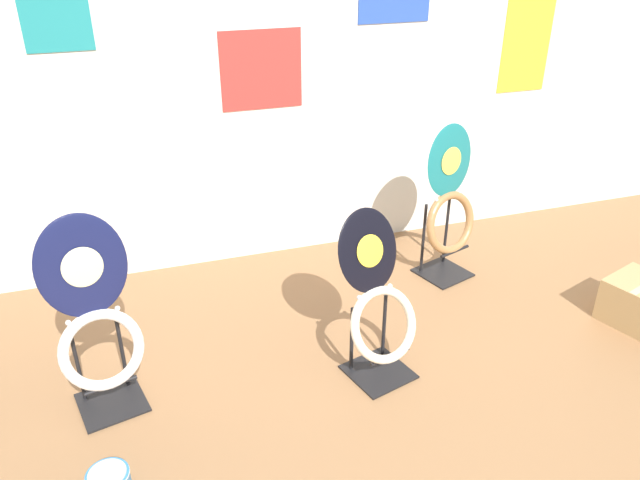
# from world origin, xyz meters

# --- Properties ---
(wall_back) EXTENTS (8.00, 0.07, 2.60)m
(wall_back) POSITION_xyz_m (0.00, 2.20, 1.30)
(wall_back) COLOR silver
(wall_back) RESTS_ON ground_plane
(toilet_seat_display_teal_sax) EXTENTS (0.40, 0.35, 0.94)m
(toilet_seat_display_teal_sax) POSITION_xyz_m (0.52, 1.58, 0.43)
(toilet_seat_display_teal_sax) COLOR black
(toilet_seat_display_teal_sax) RESTS_ON ground_plane
(toilet_seat_display_jazz_black) EXTENTS (0.41, 0.40, 0.81)m
(toilet_seat_display_jazz_black) POSITION_xyz_m (-0.22, 0.87, 0.38)
(toilet_seat_display_jazz_black) COLOR black
(toilet_seat_display_jazz_black) RESTS_ON ground_plane
(toilet_seat_display_navy_moon) EXTENTS (0.41, 0.34, 0.91)m
(toilet_seat_display_navy_moon) POSITION_xyz_m (-1.45, 1.04, 0.44)
(toilet_seat_display_navy_moon) COLOR black
(toilet_seat_display_navy_moon) RESTS_ON ground_plane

